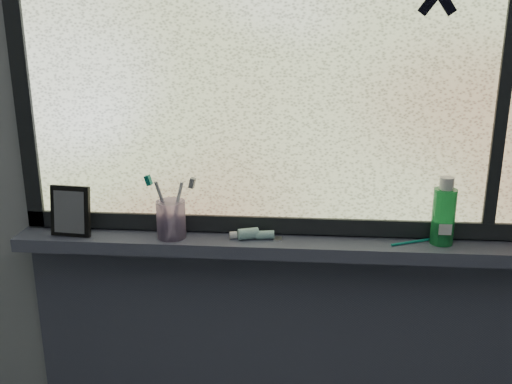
% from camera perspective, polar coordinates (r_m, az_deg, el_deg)
% --- Properties ---
extents(wall_back, '(3.00, 0.01, 2.50)m').
position_cam_1_polar(wall_back, '(1.71, 2.91, 3.37)').
color(wall_back, '#9EA3A8').
rests_on(wall_back, ground).
extents(windowsill, '(1.62, 0.14, 0.04)m').
position_cam_1_polar(windowsill, '(1.71, 2.70, -5.38)').
color(windowsill, '#474B5F').
rests_on(windowsill, wall_back).
extents(sill_apron, '(1.62, 0.02, 0.98)m').
position_cam_1_polar(sill_apron, '(2.01, 2.56, -18.34)').
color(sill_apron, '#474B5F').
rests_on(sill_apron, floor).
extents(window_pane, '(1.50, 0.01, 1.00)m').
position_cam_1_polar(window_pane, '(1.64, 3.03, 12.73)').
color(window_pane, silver).
rests_on(window_pane, wall_back).
extents(frame_bottom, '(1.60, 0.03, 0.05)m').
position_cam_1_polar(frame_bottom, '(1.74, 2.79, -3.26)').
color(frame_bottom, black).
rests_on(frame_bottom, windowsill).
extents(frame_left, '(0.05, 0.03, 1.10)m').
position_cam_1_polar(frame_left, '(1.83, -22.54, 11.94)').
color(frame_left, black).
rests_on(frame_left, wall_back).
extents(frame_mullion, '(0.03, 0.03, 1.00)m').
position_cam_1_polar(frame_mullion, '(1.73, 23.79, 11.57)').
color(frame_mullion, black).
rests_on(frame_mullion, wall_back).
extents(vanity_mirror, '(0.13, 0.07, 0.15)m').
position_cam_1_polar(vanity_mirror, '(1.80, -18.06, -1.82)').
color(vanity_mirror, black).
rests_on(vanity_mirror, windowsill).
extents(toothpaste_tube, '(0.19, 0.09, 0.03)m').
position_cam_1_polar(toothpaste_tube, '(1.70, -0.12, -4.21)').
color(toothpaste_tube, white).
rests_on(toothpaste_tube, windowsill).
extents(toothbrush_cup, '(0.10, 0.10, 0.11)m').
position_cam_1_polar(toothbrush_cup, '(1.72, -8.49, -2.72)').
color(toothbrush_cup, '#C9A7DD').
rests_on(toothbrush_cup, windowsill).
extents(toothbrush_lying, '(0.17, 0.09, 0.01)m').
position_cam_1_polar(toothbrush_lying, '(1.74, 15.42, -4.76)').
color(toothbrush_lying, '#0E7E6F').
rests_on(toothbrush_lying, windowsill).
extents(mouthwash_bottle, '(0.08, 0.08, 0.17)m').
position_cam_1_polar(mouthwash_bottle, '(1.73, 18.28, -1.80)').
color(mouthwash_bottle, green).
rests_on(mouthwash_bottle, windowsill).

